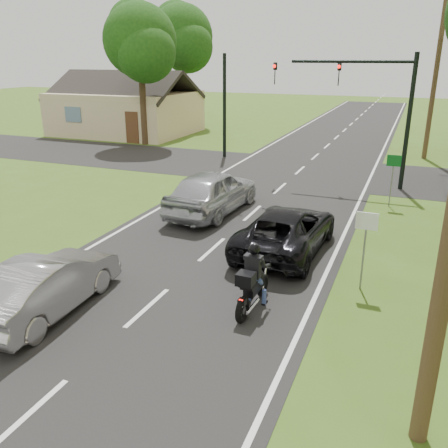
{
  "coord_description": "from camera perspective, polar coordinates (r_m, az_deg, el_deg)",
  "views": [
    {
      "loc": [
        5.56,
        -8.8,
        5.8
      ],
      "look_at": [
        0.81,
        3.0,
        1.3
      ],
      "focal_mm": 38.0,
      "sensor_mm": 36.0,
      "label": 1
    }
  ],
  "objects": [
    {
      "name": "sign_green",
      "position": [
        20.23,
        19.69,
        6.36
      ],
      "size": [
        0.55,
        0.07,
        2.12
      ],
      "color": "slate",
      "rests_on": "ground"
    },
    {
      "name": "sign_white",
      "position": [
        12.53,
        16.69,
        -0.96
      ],
      "size": [
        0.55,
        0.07,
        2.12
      ],
      "color": "slate",
      "rests_on": "ground"
    },
    {
      "name": "silver_sedan",
      "position": [
        12.06,
        -20.51,
        -6.84
      ],
      "size": [
        1.66,
        4.26,
        1.38
      ],
      "primitive_type": "imported",
      "rotation": [
        0.0,
        0.0,
        3.19
      ],
      "color": "#9F9EA2",
      "rests_on": "road"
    },
    {
      "name": "silver_suv",
      "position": [
        18.43,
        -1.43,
        3.98
      ],
      "size": [
        2.36,
        5.19,
        1.73
      ],
      "primitive_type": "imported",
      "rotation": [
        0.0,
        0.0,
        3.08
      ],
      "color": "#ABAEB3",
      "rests_on": "road"
    },
    {
      "name": "signal_pole_far",
      "position": [
        29.01,
        0.06,
        13.94
      ],
      "size": [
        0.2,
        0.2,
        6.0
      ],
      "primitive_type": "cylinder",
      "color": "black",
      "rests_on": "ground"
    },
    {
      "name": "motorcycle_rider",
      "position": [
        11.41,
        3.43,
        -7.24
      ],
      "size": [
        0.56,
        1.99,
        1.71
      ],
      "rotation": [
        0.0,
        0.0,
        -0.04
      ],
      "color": "black",
      "rests_on": "ground"
    },
    {
      "name": "cross_road",
      "position": [
        26.06,
        9.12,
        6.39
      ],
      "size": [
        60.0,
        7.0,
        0.01
      ],
      "primitive_type": "cube",
      "color": "black",
      "rests_on": "ground"
    },
    {
      "name": "ground",
      "position": [
        11.91,
        -9.19,
        -9.92
      ],
      "size": [
        140.0,
        140.0,
        0.0
      ],
      "primitive_type": "plane",
      "color": "#3D5B19",
      "rests_on": "ground"
    },
    {
      "name": "road",
      "position": [
        20.44,
        5.24,
        2.93
      ],
      "size": [
        8.0,
        100.0,
        0.01
      ],
      "primitive_type": "cube",
      "color": "black",
      "rests_on": "ground"
    },
    {
      "name": "dark_suv",
      "position": [
        14.91,
        7.52,
        -0.68
      ],
      "size": [
        2.46,
        5.05,
        1.38
      ],
      "primitive_type": "imported",
      "rotation": [
        0.0,
        0.0,
        3.11
      ],
      "color": "black",
      "rests_on": "road"
    },
    {
      "name": "tree_left_near",
      "position": [
        33.41,
        -9.86,
        20.47
      ],
      "size": [
        5.12,
        4.96,
        9.22
      ],
      "color": "#332316",
      "rests_on": "ground"
    },
    {
      "name": "house",
      "position": [
        39.46,
        -11.64,
        13.23
      ],
      "size": [
        10.2,
        8.0,
        4.84
      ],
      "color": "tan",
      "rests_on": "ground"
    },
    {
      "name": "utility_pole_far",
      "position": [
        30.81,
        24.18,
        16.54
      ],
      "size": [
        1.6,
        0.28,
        10.0
      ],
      "color": "brown",
      "rests_on": "ground"
    },
    {
      "name": "tree_left_far",
      "position": [
        43.12,
        -4.94,
        21.18
      ],
      "size": [
        5.76,
        5.58,
        10.14
      ],
      "color": "#332316",
      "rests_on": "ground"
    },
    {
      "name": "traffic_signal",
      "position": [
        22.96,
        16.87,
        14.53
      ],
      "size": [
        6.38,
        0.44,
        6.0
      ],
      "color": "black",
      "rests_on": "ground"
    }
  ]
}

